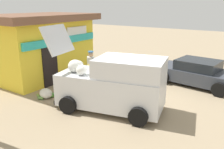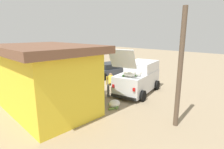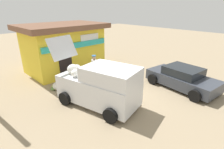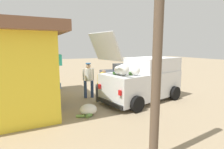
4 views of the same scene
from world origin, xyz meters
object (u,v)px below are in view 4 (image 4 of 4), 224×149
vendor_standing (89,78)px  paint_bucket (58,86)px  unloaded_banana_pile (88,110)px  customer_bending (102,83)px  delivery_van (144,79)px  storefront_bar (9,67)px  parked_sedan (128,73)px

vendor_standing → paint_bucket: 3.00m
unloaded_banana_pile → paint_bucket: size_ratio=2.64×
customer_bending → paint_bucket: size_ratio=4.33×
delivery_van → vendor_standing: (1.46, 2.32, 0.00)m
storefront_bar → parked_sedan: bearing=-65.6°
customer_bending → unloaded_banana_pile: customer_bending is taller
delivery_van → paint_bucket: (4.09, 3.48, -0.85)m
delivery_van → customer_bending: delivery_van is taller
vendor_standing → paint_bucket: size_ratio=5.29×
vendor_standing → parked_sedan: bearing=-51.2°
vendor_standing → customer_bending: bearing=-152.2°
vendor_standing → unloaded_banana_pile: size_ratio=2.01×
delivery_van → paint_bucket: 5.44m
paint_bucket → delivery_van: bearing=-139.7°
parked_sedan → delivery_van: bearing=159.5°
parked_sedan → storefront_bar: bearing=114.4°
delivery_van → storefront_bar: bearing=76.8°
delivery_van → customer_bending: size_ratio=3.23×
storefront_bar → unloaded_banana_pile: storefront_bar is taller
storefront_bar → delivery_van: bearing=-103.2°
unloaded_banana_pile → paint_bucket: 4.86m
vendor_standing → paint_bucket: (2.63, 1.16, -0.86)m
storefront_bar → parked_sedan: (3.39, -7.50, -1.15)m
vendor_standing → customer_bending: size_ratio=1.22×
parked_sedan → vendor_standing: size_ratio=2.35×
delivery_van → vendor_standing: size_ratio=2.64×
storefront_bar → vendor_standing: 3.49m
delivery_van → parked_sedan: delivery_van is taller
storefront_bar → paint_bucket: 3.89m
customer_bending → delivery_van: bearing=-109.6°
parked_sedan → unloaded_banana_pile: bearing=138.9°
storefront_bar → customer_bending: size_ratio=4.07×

